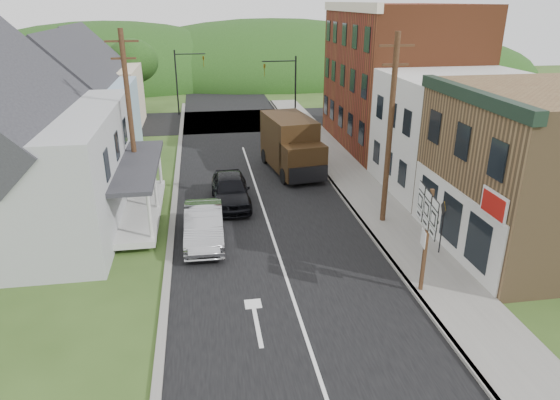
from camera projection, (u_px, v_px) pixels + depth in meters
name	position (u px, v px, depth m)	size (l,w,h in m)	color
ground	(282.00, 266.00, 20.64)	(120.00, 120.00, 0.00)	#2D4719
road	(255.00, 184.00, 29.80)	(9.00, 90.00, 0.02)	black
cross_road	(234.00, 121.00, 45.37)	(60.00, 9.00, 0.02)	black
sidewalk_right	(360.00, 189.00, 28.81)	(2.80, 55.00, 0.15)	slate
curb_right	(338.00, 190.00, 28.61)	(0.20, 55.00, 0.15)	slate
curb_left	(175.00, 200.00, 27.26)	(0.30, 55.00, 0.12)	slate
storefront_tan	(547.00, 172.00, 21.00)	(8.00, 8.00, 7.00)	brown
storefront_white	(459.00, 134.00, 27.96)	(8.00, 7.00, 6.50)	silver
storefront_red	(398.00, 78.00, 36.01)	(8.00, 12.00, 10.00)	brown
house_gray	(2.00, 141.00, 22.78)	(10.20, 12.24, 8.35)	#A7A9AC
house_blue	(78.00, 106.00, 33.21)	(7.14, 8.16, 7.28)	#8FB1C3
house_cream	(95.00, 85.00, 41.38)	(7.14, 8.16, 7.28)	beige
utility_pole_right	(390.00, 130.00, 22.93)	(1.60, 0.26, 9.00)	#472D19
utility_pole_left	(130.00, 118.00, 25.27)	(1.60, 0.26, 9.00)	#472D19
traffic_signal_right	(287.00, 84.00, 41.40)	(2.87, 0.20, 6.00)	black
traffic_signal_left	(184.00, 75.00, 46.54)	(2.87, 0.20, 6.00)	black
tree_left_d	(132.00, 61.00, 46.80)	(4.80, 4.80, 6.94)	#382616
forested_ridge	(219.00, 77.00, 71.02)	(90.00, 30.00, 16.00)	#17330F
silver_sedan	(204.00, 225.00, 22.45)	(1.69, 4.84, 1.60)	#9E9EA2
dark_sedan	(230.00, 190.00, 26.57)	(1.97, 4.89, 1.67)	black
delivery_van	(291.00, 145.00, 31.37)	(3.29, 6.43, 3.44)	black
route_sign_cluster	(426.00, 226.00, 17.75)	(0.42, 2.28, 4.01)	#472D19
warning_sign	(442.00, 220.00, 20.86)	(0.16, 0.66, 2.41)	black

